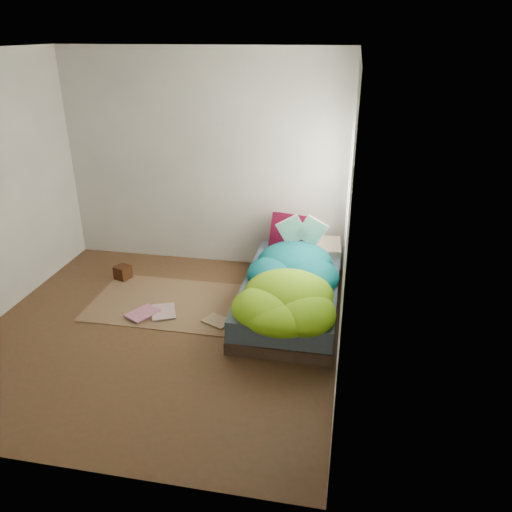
{
  "coord_description": "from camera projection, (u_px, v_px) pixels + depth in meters",
  "views": [
    {
      "loc": [
        1.73,
        -3.98,
        2.74
      ],
      "look_at": [
        0.83,
        0.75,
        0.56
      ],
      "focal_mm": 35.0,
      "sensor_mm": 36.0,
      "label": 1
    }
  ],
  "objects": [
    {
      "name": "ground",
      "position": [
        161.0,
        331.0,
        4.99
      ],
      "size": [
        3.5,
        3.5,
        0.0
      ],
      "primitive_type": "cube",
      "color": "#49371C",
      "rests_on": "ground"
    },
    {
      "name": "room_walls",
      "position": [
        148.0,
        171.0,
        4.32
      ],
      "size": [
        3.54,
        3.54,
        2.62
      ],
      "color": "#B4B3AB",
      "rests_on": "ground"
    },
    {
      "name": "bed",
      "position": [
        291.0,
        293.0,
        5.35
      ],
      "size": [
        1.0,
        2.0,
        0.34
      ],
      "color": "#3C2C20",
      "rests_on": "ground"
    },
    {
      "name": "duvet",
      "position": [
        290.0,
        273.0,
        5.02
      ],
      "size": [
        0.96,
        1.84,
        0.34
      ],
      "primitive_type": null,
      "color": "#076276",
      "rests_on": "bed"
    },
    {
      "name": "rug",
      "position": [
        166.0,
        302.0,
        5.5
      ],
      "size": [
        1.6,
        1.1,
        0.01
      ],
      "primitive_type": "cube",
      "color": "brown",
      "rests_on": "ground"
    },
    {
      "name": "pillow_floral",
      "position": [
        316.0,
        248.0,
        5.89
      ],
      "size": [
        0.59,
        0.4,
        0.13
      ],
      "primitive_type": "cube",
      "rotation": [
        0.0,
        0.0,
        0.09
      ],
      "color": "beige",
      "rests_on": "bed"
    },
    {
      "name": "pillow_magenta",
      "position": [
        289.0,
        232.0,
        5.91
      ],
      "size": [
        0.45,
        0.23,
        0.43
      ],
      "primitive_type": "cube",
      "rotation": [
        0.0,
        0.0,
        -0.22
      ],
      "color": "#450418",
      "rests_on": "bed"
    },
    {
      "name": "open_book",
      "position": [
        302.0,
        222.0,
        5.48
      ],
      "size": [
        0.46,
        0.14,
        0.28
      ],
      "primitive_type": null,
      "rotation": [
        0.0,
        0.0,
        0.09
      ],
      "color": "#2A812E",
      "rests_on": "duvet"
    },
    {
      "name": "wooden_box",
      "position": [
        123.0,
        272.0,
        5.99
      ],
      "size": [
        0.2,
        0.2,
        0.16
      ],
      "primitive_type": "cube",
      "rotation": [
        0.0,
        0.0,
        -0.35
      ],
      "color": "#391A0D",
      "rests_on": "rug"
    },
    {
      "name": "floor_book_a",
      "position": [
        152.0,
        313.0,
        5.25
      ],
      "size": [
        0.35,
        0.4,
        0.03
      ],
      "primitive_type": "imported",
      "rotation": [
        0.0,
        0.0,
        0.39
      ],
      "color": "silver",
      "rests_on": "rug"
    },
    {
      "name": "floor_book_b",
      "position": [
        136.0,
        310.0,
        5.31
      ],
      "size": [
        0.37,
        0.4,
        0.03
      ],
      "primitive_type": "imported",
      "rotation": [
        0.0,
        0.0,
        -0.52
      ],
      "color": "pink",
      "rests_on": "rug"
    },
    {
      "name": "floor_book_c",
      "position": [
        210.0,
        325.0,
        5.04
      ],
      "size": [
        0.33,
        0.3,
        0.02
      ],
      "primitive_type": "imported",
      "rotation": [
        0.0,
        0.0,
        1.12
      ],
      "color": "tan",
      "rests_on": "rug"
    }
  ]
}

